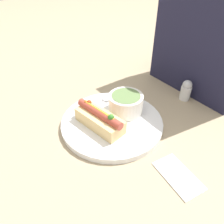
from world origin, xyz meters
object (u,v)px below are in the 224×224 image
object	(u,v)px
hot_dog	(99,118)
salt_shaker	(186,90)
soup_bowl	(126,103)
seated_diner	(212,23)
spoon	(104,102)

from	to	relation	value
hot_dog	salt_shaker	distance (m)	0.33
soup_bowl	seated_diner	size ratio (longest dim) A/B	0.20
soup_bowl	salt_shaker	xyz separation A→B (m)	(0.05, 0.22, -0.01)
hot_dog	salt_shaker	bearing A→B (deg)	72.63
salt_shaker	seated_diner	xyz separation A→B (m)	(-0.03, 0.10, 0.19)
soup_bowl	seated_diner	distance (m)	0.37
hot_dog	spoon	bearing A→B (deg)	128.42
salt_shaker	seated_diner	size ratio (longest dim) A/B	0.14
soup_bowl	salt_shaker	size ratio (longest dim) A/B	1.45
spoon	salt_shaker	size ratio (longest dim) A/B	2.04
soup_bowl	seated_diner	world-z (taller)	seated_diner
spoon	seated_diner	world-z (taller)	seated_diner
spoon	salt_shaker	distance (m)	0.28
salt_shaker	seated_diner	bearing A→B (deg)	107.41
seated_diner	hot_dog	bearing A→B (deg)	-91.50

